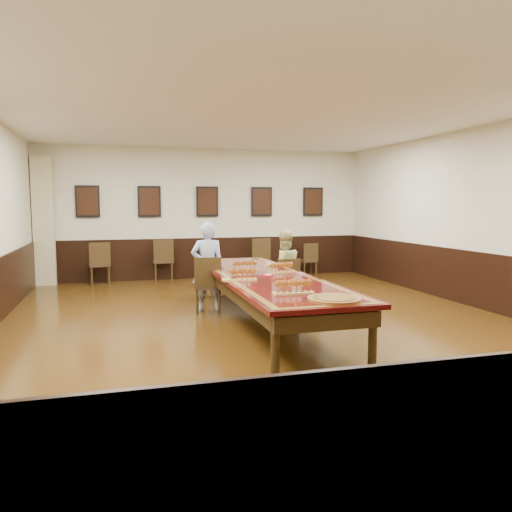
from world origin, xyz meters
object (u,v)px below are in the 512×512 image
object	(u,v)px
spare_chair_a	(100,263)
conference_table	(265,284)
spare_chair_b	(162,260)
spare_chair_d	(308,259)
chair_woman	(285,283)
person_man	(208,267)
carved_platter	(334,299)
spare_chair_c	(258,258)
chair_man	(208,284)
person_woman	(284,268)

from	to	relation	value
spare_chair_a	conference_table	world-z (taller)	spare_chair_a
spare_chair_b	spare_chair_d	size ratio (longest dim) A/B	1.19
chair_woman	conference_table	size ratio (longest dim) A/B	0.18
spare_chair_d	person_man	bearing A→B (deg)	44.09
carved_platter	chair_woman	bearing A→B (deg)	80.59
spare_chair_c	spare_chair_d	size ratio (longest dim) A/B	1.18
spare_chair_c	spare_chair_d	bearing A→B (deg)	178.74
chair_man	person_woman	bearing A→B (deg)	-164.96
spare_chair_b	spare_chair_d	world-z (taller)	spare_chair_b
chair_woman	spare_chair_b	bearing A→B (deg)	-64.58
person_man	carved_platter	world-z (taller)	person_man
spare_chair_c	conference_table	xyz separation A→B (m)	(-1.18, -4.49, 0.11)
spare_chair_a	spare_chair_c	size ratio (longest dim) A/B	0.97
spare_chair_c	chair_woman	bearing A→B (deg)	77.27
spare_chair_c	spare_chair_d	world-z (taller)	spare_chair_c
conference_table	carved_platter	size ratio (longest dim) A/B	7.27
person_woman	spare_chair_a	bearing A→B (deg)	-47.06
spare_chair_c	person_man	distance (m)	3.84
person_man	person_woman	size ratio (longest dim) A/B	1.11
chair_woman	spare_chair_a	xyz separation A→B (m)	(-3.28, 3.51, 0.05)
chair_man	spare_chair_d	xyz separation A→B (m)	(3.23, 3.54, -0.06)
spare_chair_b	carved_platter	distance (m)	7.09
spare_chair_a	carved_platter	xyz separation A→B (m)	(2.74, -6.75, 0.28)
spare_chair_b	carved_platter	xyz separation A→B (m)	(1.31, -6.96, 0.27)
chair_man	person_man	world-z (taller)	person_man
chair_man	spare_chair_b	bearing A→B (deg)	-74.21
chair_man	conference_table	distance (m)	1.26
chair_woman	spare_chair_a	distance (m)	4.80
spare_chair_d	person_woman	world-z (taller)	person_woman
spare_chair_b	spare_chair_d	bearing A→B (deg)	173.03
person_man	person_woman	xyz separation A→B (m)	(1.40, 0.04, -0.08)
person_man	carved_platter	size ratio (longest dim) A/B	2.24
spare_chair_a	chair_man	bearing A→B (deg)	112.25
person_man	spare_chair_b	bearing A→B (deg)	-73.78
spare_chair_d	spare_chair_a	bearing A→B (deg)	-3.04
conference_table	spare_chair_a	bearing A→B (deg)	119.24
chair_man	chair_woman	xyz separation A→B (m)	(1.41, 0.05, -0.04)
chair_man	carved_platter	xyz separation A→B (m)	(0.88, -3.19, 0.29)
chair_woman	carved_platter	size ratio (longest dim) A/B	1.29
chair_man	spare_chair_a	distance (m)	4.02
chair_man	spare_chair_a	size ratio (longest dim) A/B	0.98
chair_woman	spare_chair_b	distance (m)	4.15
chair_man	spare_chair_c	bearing A→B (deg)	-109.26
chair_woman	carved_platter	bearing A→B (deg)	79.67
person_man	carved_platter	xyz separation A→B (m)	(0.86, -3.30, 0.00)
person_man	spare_chair_a	bearing A→B (deg)	-52.09
person_woman	spare_chair_b	bearing A→B (deg)	-64.02
chair_man	conference_table	xyz separation A→B (m)	(0.70, -1.04, 0.13)
conference_table	carved_platter	xyz separation A→B (m)	(0.17, -2.16, 0.16)
spare_chair_d	conference_table	world-z (taller)	spare_chair_d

